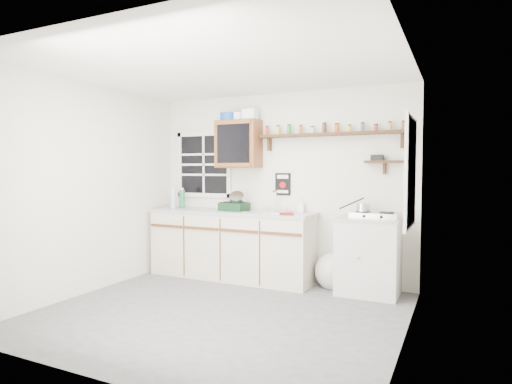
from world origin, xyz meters
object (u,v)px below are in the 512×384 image
main_cabinet (231,244)px  dish_rack (235,204)px  right_cabinet (368,256)px  upper_cabinet (238,144)px  hotplate (375,215)px  spice_shelf (330,134)px

main_cabinet → dish_rack: 0.55m
right_cabinet → upper_cabinet: (-1.80, 0.12, 1.37)m
right_cabinet → hotplate: bearing=-15.8°
dish_rack → hotplate: size_ratio=0.69×
main_cabinet → spice_shelf: bearing=9.3°
upper_cabinet → hotplate: upper_cabinet is taller
main_cabinet → spice_shelf: 1.97m
right_cabinet → dish_rack: size_ratio=2.40×
main_cabinet → right_cabinet: (1.83, 0.03, -0.01)m
upper_cabinet → dish_rack: 0.83m
right_cabinet → dish_rack: bearing=-179.5°
right_cabinet → spice_shelf: spice_shelf is taller
spice_shelf → dish_rack: (-1.25, -0.20, -0.92)m
right_cabinet → upper_cabinet: 2.26m
dish_rack → hotplate: 1.85m
upper_cabinet → dish_rack: bearing=-82.2°
spice_shelf → dish_rack: spice_shelf is taller
dish_rack → spice_shelf: bearing=14.1°
spice_shelf → hotplate: (0.60, -0.21, -0.98)m
hotplate → spice_shelf: bearing=162.7°
upper_cabinet → hotplate: bearing=-4.2°
main_cabinet → spice_shelf: size_ratio=1.21×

